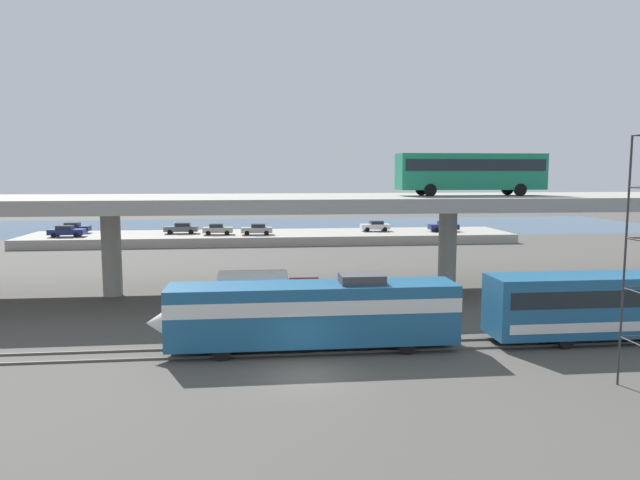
% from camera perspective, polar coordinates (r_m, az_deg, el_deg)
% --- Properties ---
extents(ground_plane, '(260.00, 260.00, 0.00)m').
position_cam_1_polar(ground_plane, '(28.91, -1.34, -13.01)').
color(ground_plane, '#4C4944').
extents(rail_strip_near, '(110.00, 0.12, 0.12)m').
position_cam_1_polar(rail_strip_near, '(31.94, -1.85, -10.98)').
color(rail_strip_near, '#59544C').
rests_on(rail_strip_near, ground_plane).
extents(rail_strip_far, '(110.00, 0.12, 0.12)m').
position_cam_1_polar(rail_strip_far, '(33.42, -2.07, -10.17)').
color(rail_strip_far, '#59544C').
rests_on(rail_strip_far, ground_plane).
extents(train_locomotive, '(16.73, 3.04, 4.18)m').
position_cam_1_polar(train_locomotive, '(32.11, -2.06, -6.93)').
color(train_locomotive, '#1E5984').
rests_on(train_locomotive, ground_plane).
extents(highway_overpass, '(96.00, 12.48, 7.79)m').
position_cam_1_polar(highway_overpass, '(47.26, -3.48, 3.42)').
color(highway_overpass, '#9E998E').
rests_on(highway_overpass, ground_plane).
extents(transit_bus_on_overpass, '(12.00, 2.68, 3.40)m').
position_cam_1_polar(transit_bus_on_overpass, '(49.59, 14.44, 6.57)').
color(transit_bus_on_overpass, '#197A56').
rests_on(transit_bus_on_overpass, highway_overpass).
extents(service_truck_west, '(6.80, 2.46, 3.04)m').
position_cam_1_polar(service_truck_west, '(39.69, -5.23, -5.15)').
color(service_truck_west, maroon).
rests_on(service_truck_west, ground_plane).
extents(pier_parking_lot, '(66.79, 11.80, 1.23)m').
position_cam_1_polar(pier_parking_lot, '(82.67, -4.66, 0.27)').
color(pier_parking_lot, '#9E998E').
rests_on(pier_parking_lot, ground_plane).
extents(parked_car_0, '(4.01, 1.92, 1.50)m').
position_cam_1_polar(parked_car_0, '(81.03, -9.91, 1.05)').
color(parked_car_0, '#9E998C').
rests_on(parked_car_0, pier_parking_lot).
extents(parked_car_1, '(4.15, 1.93, 1.50)m').
position_cam_1_polar(parked_car_1, '(85.03, 5.39, 1.38)').
color(parked_car_1, silver).
rests_on(parked_car_1, pier_parking_lot).
extents(parked_car_2, '(4.19, 1.90, 1.50)m').
position_cam_1_polar(parked_car_2, '(86.02, 11.93, 1.32)').
color(parked_car_2, navy).
rests_on(parked_car_2, pier_parking_lot).
extents(parked_car_3, '(4.23, 1.93, 1.50)m').
position_cam_1_polar(parked_car_3, '(88.62, -22.80, 1.10)').
color(parked_car_3, navy).
rests_on(parked_car_3, pier_parking_lot).
extents(parked_car_4, '(4.54, 1.95, 1.50)m').
position_cam_1_polar(parked_car_4, '(84.04, -23.40, 0.80)').
color(parked_car_4, navy).
rests_on(parked_car_4, pier_parking_lot).
extents(parked_car_5, '(4.57, 1.92, 1.50)m').
position_cam_1_polar(parked_car_5, '(83.46, -13.31, 1.13)').
color(parked_car_5, '#515459').
rests_on(parked_car_5, pier_parking_lot).
extents(parked_car_6, '(4.20, 1.90, 1.50)m').
position_cam_1_polar(parked_car_6, '(80.15, -6.14, 1.05)').
color(parked_car_6, '#9E998C').
rests_on(parked_car_6, pier_parking_lot).
extents(harbor_water, '(140.00, 36.00, 0.01)m').
position_cam_1_polar(harbor_water, '(105.61, -5.02, 1.31)').
color(harbor_water, '#385B7A').
rests_on(harbor_water, ground_plane).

